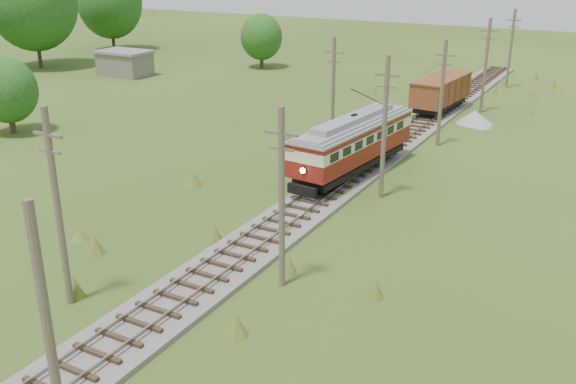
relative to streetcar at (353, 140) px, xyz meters
The scene contains 17 objects.
railbed_main 2.48m from the streetcar, 89.95° to the left, with size 3.60×96.00×0.57m.
streetcar is the anchor object (origin of this frame).
gondola 20.95m from the streetcar, 90.00° to the left, with size 3.61×9.04×2.93m.
gravel_pile 19.08m from the streetcar, 77.74° to the left, with size 3.37×3.57×1.23m.
utility_pole_r_1 28.96m from the streetcar, 83.84° to the right, with size 0.30×0.30×8.80m.
utility_pole_r_2 16.18m from the streetcar, 78.16° to the right, with size 1.60×0.30×8.60m.
utility_pole_r_3 4.65m from the streetcar, 40.61° to the right, with size 1.60×0.30×9.00m.
utility_pole_r_4 10.82m from the streetcar, 73.69° to the left, with size 1.60×0.30×8.40m.
utility_pole_r_5 23.58m from the streetcar, 81.68° to the left, with size 1.60×0.30×8.90m.
utility_pole_r_6 36.44m from the streetcar, 84.96° to the left, with size 1.60×0.30×8.70m.
utility_pole_l_a 22.23m from the streetcar, 100.93° to the right, with size 1.60×0.30×9.00m.
utility_pole_l_b 7.91m from the streetcar, 125.72° to the left, with size 1.60×0.30×8.60m.
tree_left_4 57.96m from the streetcar, 159.44° to the left, with size 11.34×11.34×14.61m.
tree_left_5 66.86m from the streetcar, 147.08° to the left, with size 9.66×9.66×12.44m.
tree_mid_a 44.26m from the streetcar, 129.26° to the left, with size 5.46×5.46×7.03m.
tree_mid_c 30.25m from the streetcar, behind, with size 5.04×5.04×6.49m.
shed 45.31m from the streetcar, 152.01° to the left, with size 6.40×4.40×3.10m.
Camera 1 is at (16.47, -5.23, 14.87)m, focal length 40.00 mm.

